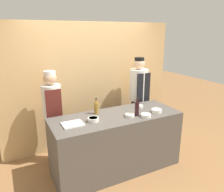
{
  "coord_description": "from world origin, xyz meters",
  "views": [
    {
      "loc": [
        -1.52,
        -2.84,
        2.23
      ],
      "look_at": [
        0.0,
        0.16,
        1.23
      ],
      "focal_mm": 35.0,
      "sensor_mm": 36.0,
      "label": 1
    }
  ],
  "objects": [
    {
      "name": "counter",
      "position": [
        0.0,
        0.0,
        0.47
      ],
      "size": [
        2.08,
        0.78,
        0.95
      ],
      "color": "#514C47",
      "rests_on": "ground_plane"
    },
    {
      "name": "sauce_bowl_red",
      "position": [
        -0.42,
        -0.05,
        0.98
      ],
      "size": [
        0.16,
        0.16,
        0.06
      ],
      "color": "white",
      "rests_on": "counter"
    },
    {
      "name": "sauce_bowl_white",
      "position": [
        0.38,
        -0.26,
        0.98
      ],
      "size": [
        0.16,
        0.16,
        0.05
      ],
      "color": "white",
      "rests_on": "counter"
    },
    {
      "name": "bottle_vinegar",
      "position": [
        -0.25,
        0.22,
        1.05
      ],
      "size": [
        0.07,
        0.07,
        0.26
      ],
      "color": "olive",
      "rests_on": "counter"
    },
    {
      "name": "chef_left",
      "position": [
        -0.85,
        0.67,
        0.89
      ],
      "size": [
        0.32,
        0.32,
        1.62
      ],
      "color": "#28282D",
      "rests_on": "ground_plane"
    },
    {
      "name": "chef_right",
      "position": [
        0.85,
        0.67,
        0.95
      ],
      "size": [
        0.37,
        0.37,
        1.75
      ],
      "color": "#28282D",
      "rests_on": "ground_plane"
    },
    {
      "name": "ground_plane",
      "position": [
        0.0,
        0.0,
        0.0
      ],
      "size": [
        14.0,
        14.0,
        0.0
      ],
      "primitive_type": "plane",
      "color": "olive"
    },
    {
      "name": "sauce_bowl_green",
      "position": [
        0.54,
        0.14,
        0.97
      ],
      "size": [
        0.12,
        0.12,
        0.04
      ],
      "color": "white",
      "rests_on": "counter"
    },
    {
      "name": "sauce_bowl_purple",
      "position": [
        0.16,
        -0.14,
        0.97
      ],
      "size": [
        0.14,
        0.14,
        0.04
      ],
      "color": "white",
      "rests_on": "counter"
    },
    {
      "name": "cabinet_wall",
      "position": [
        0.0,
        1.1,
        1.2
      ],
      "size": [
        3.46,
        0.18,
        2.4
      ],
      "color": "tan",
      "rests_on": "ground_plane"
    },
    {
      "name": "cutting_board",
      "position": [
        -0.73,
        -0.03,
        0.96
      ],
      "size": [
        0.29,
        0.24,
        0.02
      ],
      "color": "white",
      "rests_on": "counter"
    },
    {
      "name": "sauce_bowl_orange",
      "position": [
        0.65,
        -0.19,
        0.98
      ],
      "size": [
        0.17,
        0.17,
        0.06
      ],
      "color": "white",
      "rests_on": "counter"
    },
    {
      "name": "bottle_wine",
      "position": [
        0.29,
        -0.15,
        1.07
      ],
      "size": [
        0.07,
        0.07,
        0.3
      ],
      "color": "black",
      "rests_on": "counter"
    }
  ]
}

